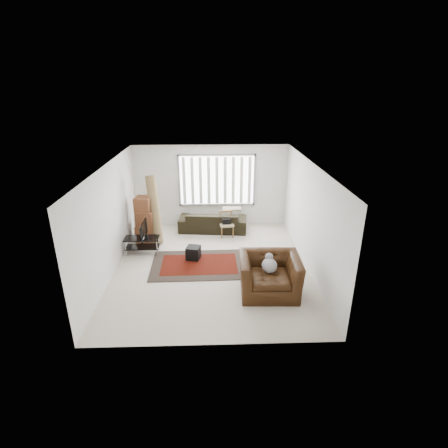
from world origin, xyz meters
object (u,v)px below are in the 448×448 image
object	(u,v)px
tv_stand	(142,242)
moving_boxes	(145,221)
side_chair	(227,223)
armchair	(269,273)
sofa	(213,218)

from	to	relation	value
tv_stand	moving_boxes	xyz separation A→B (m)	(-0.03, 0.87, 0.29)
tv_stand	moving_boxes	size ratio (longest dim) A/B	0.70
tv_stand	side_chair	bearing A→B (deg)	25.19
tv_stand	armchair	bearing A→B (deg)	-32.86
sofa	side_chair	distance (m)	0.63
tv_stand	armchair	world-z (taller)	armchair
sofa	armchair	xyz separation A→B (m)	(1.27, -3.72, 0.09)
sofa	armchair	bearing A→B (deg)	114.10
tv_stand	moving_boxes	bearing A→B (deg)	92.21
tv_stand	moving_boxes	world-z (taller)	moving_boxes
moving_boxes	armchair	xyz separation A→B (m)	(3.30, -2.98, -0.14)
tv_stand	armchair	xyz separation A→B (m)	(3.27, -2.11, 0.16)
sofa	side_chair	xyz separation A→B (m)	(0.43, -0.47, 0.02)
sofa	side_chair	size ratio (longest dim) A/B	2.75
side_chair	armchair	distance (m)	3.36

